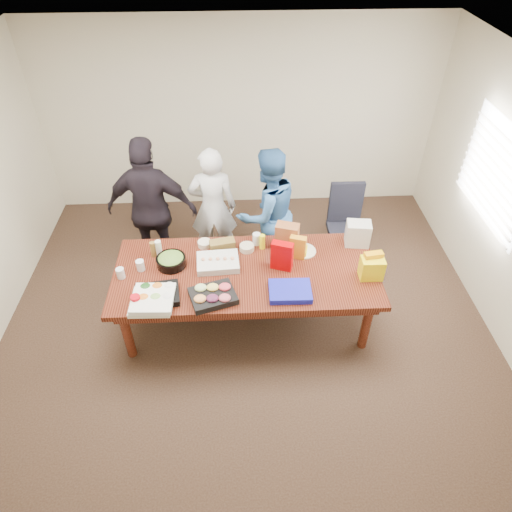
{
  "coord_description": "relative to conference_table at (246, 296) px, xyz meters",
  "views": [
    {
      "loc": [
        -0.07,
        -3.59,
        4.01
      ],
      "look_at": [
        0.11,
        0.1,
        0.87
      ],
      "focal_mm": 32.07,
      "sensor_mm": 36.0,
      "label": 1
    }
  ],
  "objects": [
    {
      "name": "floor",
      "position": [
        0.0,
        0.0,
        -0.39
      ],
      "size": [
        5.5,
        5.0,
        0.02
      ],
      "primitive_type": "cube",
      "color": "#47301E",
      "rests_on": "ground"
    },
    {
      "name": "ceiling",
      "position": [
        0.0,
        0.0,
        2.33
      ],
      "size": [
        5.5,
        5.0,
        0.02
      ],
      "primitive_type": "cube",
      "color": "white",
      "rests_on": "wall_back"
    },
    {
      "name": "wall_back",
      "position": [
        0.0,
        2.5,
        0.98
      ],
      "size": [
        5.5,
        0.04,
        2.7
      ],
      "primitive_type": "cube",
      "color": "beige",
      "rests_on": "floor"
    },
    {
      "name": "wall_front",
      "position": [
        0.0,
        -2.5,
        0.98
      ],
      "size": [
        5.5,
        0.04,
        2.7
      ],
      "primitive_type": "cube",
      "color": "beige",
      "rests_on": "floor"
    },
    {
      "name": "window_panel",
      "position": [
        2.72,
        0.6,
        1.12
      ],
      "size": [
        0.03,
        1.4,
        1.1
      ],
      "primitive_type": "cube",
      "color": "white",
      "rests_on": "wall_right"
    },
    {
      "name": "window_blinds",
      "position": [
        2.68,
        0.6,
        1.12
      ],
      "size": [
        0.04,
        1.36,
        1.0
      ],
      "primitive_type": "cube",
      "color": "beige",
      "rests_on": "wall_right"
    },
    {
      "name": "conference_table",
      "position": [
        0.0,
        0.0,
        0.0
      ],
      "size": [
        2.8,
        1.2,
        0.75
      ],
      "primitive_type": "cube",
      "color": "#4C1C0F",
      "rests_on": "floor"
    },
    {
      "name": "office_chair",
      "position": [
        1.3,
        1.0,
        0.13
      ],
      "size": [
        0.52,
        0.52,
        1.02
      ],
      "primitive_type": "cube",
      "rotation": [
        0.0,
        0.0,
        -0.01
      ],
      "color": "black",
      "rests_on": "floor"
    },
    {
      "name": "person_center",
      "position": [
        -0.37,
        1.12,
        0.43
      ],
      "size": [
        0.59,
        0.38,
        1.61
      ],
      "primitive_type": "imported",
      "rotation": [
        0.0,
        0.0,
        3.14
      ],
      "color": "silver",
      "rests_on": "floor"
    },
    {
      "name": "person_right",
      "position": [
        0.29,
        0.93,
        0.46
      ],
      "size": [
        1.01,
        0.94,
        1.67
      ],
      "primitive_type": "imported",
      "rotation": [
        0.0,
        0.0,
        3.63
      ],
      "color": "#306098",
      "rests_on": "floor"
    },
    {
      "name": "person_left",
      "position": [
        -1.08,
        0.96,
        0.54
      ],
      "size": [
        1.12,
        0.57,
        1.83
      ],
      "primitive_type": "imported",
      "rotation": [
        0.0,
        0.0,
        3.02
      ],
      "color": "black",
      "rests_on": "floor"
    },
    {
      "name": "veggie_tray",
      "position": [
        -0.89,
        -0.35,
        0.41
      ],
      "size": [
        0.47,
        0.39,
        0.07
      ],
      "primitive_type": "cube",
      "rotation": [
        0.0,
        0.0,
        0.14
      ],
      "color": "black",
      "rests_on": "conference_table"
    },
    {
      "name": "fruit_tray",
      "position": [
        -0.34,
        -0.39,
        0.41
      ],
      "size": [
        0.52,
        0.45,
        0.07
      ],
      "primitive_type": "cube",
      "rotation": [
        0.0,
        0.0,
        0.3
      ],
      "color": "black",
      "rests_on": "conference_table"
    },
    {
      "name": "sheet_cake",
      "position": [
        -0.3,
        0.11,
        0.41
      ],
      "size": [
        0.46,
        0.36,
        0.08
      ],
      "primitive_type": "cube",
      "rotation": [
        0.0,
        0.0,
        0.06
      ],
      "color": "silver",
      "rests_on": "conference_table"
    },
    {
      "name": "salad_bowl",
      "position": [
        -0.79,
        0.13,
        0.43
      ],
      "size": [
        0.39,
        0.39,
        0.1
      ],
      "primitive_type": "cylinder",
      "rotation": [
        0.0,
        0.0,
        -0.26
      ],
      "color": "black",
      "rests_on": "conference_table"
    },
    {
      "name": "chip_bag_blue",
      "position": [
        0.43,
        -0.36,
        0.41
      ],
      "size": [
        0.43,
        0.32,
        0.06
      ],
      "primitive_type": "cube",
      "rotation": [
        0.0,
        0.0,
        -0.02
      ],
      "color": "#171CB8",
      "rests_on": "conference_table"
    },
    {
      "name": "chip_bag_red",
      "position": [
        0.38,
        0.03,
        0.54
      ],
      "size": [
        0.25,
        0.16,
        0.33
      ],
      "primitive_type": "cube",
      "rotation": [
        0.0,
        0.0,
        -0.34
      ],
      "color": "#B10002",
      "rests_on": "conference_table"
    },
    {
      "name": "chip_bag_yellow",
      "position": [
        1.3,
        -0.11,
        0.52
      ],
      "size": [
        0.2,
        0.1,
        0.29
      ],
      "primitive_type": "cube",
      "rotation": [
        0.0,
        0.0,
        0.14
      ],
      "color": "#F19E07",
      "rests_on": "conference_table"
    },
    {
      "name": "chip_bag_orange",
      "position": [
        0.57,
        0.2,
        0.51
      ],
      "size": [
        0.19,
        0.13,
        0.27
      ],
      "primitive_type": "cube",
      "rotation": [
        0.0,
        0.0,
        -0.31
      ],
      "color": "orange",
      "rests_on": "conference_table"
    },
    {
      "name": "mayo_jar",
      "position": [
        0.14,
        0.45,
        0.44
      ],
      "size": [
        0.11,
        0.11,
        0.14
      ],
      "primitive_type": "cylinder",
      "rotation": [
        0.0,
        0.0,
        -0.28
      ],
      "color": "silver",
      "rests_on": "conference_table"
    },
    {
      "name": "mustard_bottle",
      "position": [
        0.2,
        0.38,
        0.46
      ],
      "size": [
        0.07,
        0.07,
        0.18
      ],
      "primitive_type": "cylinder",
      "rotation": [
        0.0,
        0.0,
        -0.18
      ],
      "color": "#FDF70E",
      "rests_on": "conference_table"
    },
    {
      "name": "dressing_bottle",
      "position": [
        -1.0,
        0.3,
        0.47
      ],
      "size": [
        0.07,
        0.07,
        0.19
      ],
      "primitive_type": "cylinder",
      "rotation": [
        0.0,
        0.0,
        -0.28
      ],
      "color": "olive",
      "rests_on": "conference_table"
    },
    {
      "name": "ranch_bottle",
      "position": [
        -0.94,
        0.3,
        0.48
      ],
      "size": [
        0.07,
        0.07,
        0.2
      ],
      "primitive_type": "cylinder",
      "rotation": [
        0.0,
        0.0,
        -0.01
      ],
      "color": "silver",
      "rests_on": "conference_table"
    },
    {
      "name": "banana_bunch",
      "position": [
        0.56,
        0.27,
        0.41
      ],
      "size": [
        0.26,
        0.19,
        0.08
      ],
      "primitive_type": "cube",
      "rotation": [
        0.0,
        0.0,
        -0.26
      ],
      "color": "#FBE900",
      "rests_on": "conference_table"
    },
    {
      "name": "bread_loaf",
      "position": [
        -0.25,
        0.38,
        0.43
      ],
      "size": [
        0.3,
        0.17,
        0.11
      ],
      "primitive_type": "cube",
      "rotation": [
        0.0,
        0.0,
        0.2
      ],
      "color": "brown",
      "rests_on": "conference_table"
    },
    {
      "name": "kraft_bag",
      "position": [
        0.47,
        0.35,
        0.54
      ],
      "size": [
        0.28,
        0.21,
        0.32
      ],
      "primitive_type": "cube",
      "rotation": [
        0.0,
        0.0,
        -0.32
      ],
      "color": "brown",
      "rests_on": "conference_table"
    },
    {
      "name": "red_cup",
      "position": [
        -1.08,
        -0.45,
        0.44
      ],
      "size": [
        0.1,
        0.1,
        0.12
      ],
      "primitive_type": "cylinder",
      "rotation": [
        0.0,
        0.0,
        -0.14
      ],
      "color": "red",
      "rests_on": "conference_table"
    },
    {
      "name": "clear_cup_a",
      "position": [
        -1.3,
        -0.04,
        0.43
      ],
      "size": [
        0.1,
        0.1,
        0.12
      ],
      "primitive_type": "cylinder",
      "rotation": [
        0.0,
        0.0,
        0.23
      ],
      "color": "silver",
      "rests_on": "conference_table"
    },
    {
      "name": "clear_cup_b",
      "position": [
        -1.11,
        0.07,
        0.43
      ],
      "size": [
        0.09,
        0.09,
        0.12
      ],
      "primitive_type": "cylinder",
      "rotation": [
        0.0,
        0.0,
        -0.08
      ],
      "color": "white",
      "rests_on": "conference_table"
    },
    {
      "name": "pizza_box_lower",
      "position": [
        -0.94,
        -0.43,
        0.4
      ],
      "size": [
        0.41,
        0.41,
        0.05
      ],
      "primitive_type": "cube",
      "rotation": [
        0.0,
        0.0,
        -0.02
      ],
      "color": "silver",
      "rests_on": "conference_table"
    },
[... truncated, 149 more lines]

